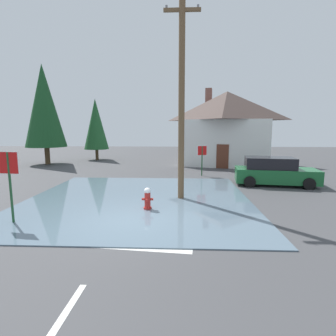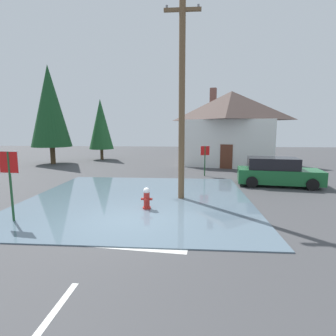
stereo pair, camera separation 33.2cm
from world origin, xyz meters
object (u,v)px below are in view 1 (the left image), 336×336
at_px(fire_hydrant, 147,199).
at_px(utility_pole, 182,98).
at_px(house, 226,127).
at_px(parked_car, 274,172).
at_px(stop_sign_near, 9,172).
at_px(stop_sign_far, 202,155).
at_px(pine_tree_tall_left, 44,106).
at_px(pine_tree_mid_left, 96,124).

bearing_deg(fire_hydrant, utility_pole, 52.80).
xyz_separation_m(house, parked_car, (1.17, -9.74, -2.69)).
xyz_separation_m(fire_hydrant, utility_pole, (1.36, 1.79, 4.17)).
relative_size(stop_sign_near, fire_hydrant, 2.74).
distance_m(stop_sign_near, stop_sign_far, 12.25).
xyz_separation_m(stop_sign_near, pine_tree_tall_left, (-6.49, 15.28, 3.49)).
height_order(stop_sign_far, pine_tree_tall_left, pine_tree_tall_left).
height_order(utility_pole, parked_car, utility_pole).
height_order(utility_pole, house, utility_pole).
bearing_deg(utility_pole, parked_car, 31.65).
bearing_deg(pine_tree_mid_left, stop_sign_far, -41.58).
relative_size(utility_pole, pine_tree_tall_left, 0.99).
distance_m(utility_pole, parked_car, 7.46).
bearing_deg(stop_sign_far, pine_tree_mid_left, 138.42).
xyz_separation_m(fire_hydrant, parked_car, (6.81, 5.15, 0.33)).
xyz_separation_m(house, pine_tree_tall_left, (-16.62, -1.35, 1.83)).
distance_m(stop_sign_far, pine_tree_mid_left, 14.01).
xyz_separation_m(house, pine_tree_mid_left, (-13.12, 2.35, 0.27)).
xyz_separation_m(stop_sign_near, house, (10.13, 16.63, 1.66)).
xyz_separation_m(fire_hydrant, pine_tree_tall_left, (-10.98, 13.54, 4.84)).
relative_size(fire_hydrant, pine_tree_mid_left, 0.14).
xyz_separation_m(utility_pole, house, (4.28, 13.10, -1.15)).
bearing_deg(parked_car, house, 96.84).
bearing_deg(pine_tree_mid_left, pine_tree_tall_left, -133.38).
relative_size(stop_sign_far, parked_car, 0.44).
xyz_separation_m(fire_hydrant, stop_sign_far, (2.86, 8.06, 1.03)).
bearing_deg(utility_pole, house, 71.91).
height_order(fire_hydrant, stop_sign_far, stop_sign_far).
relative_size(stop_sign_far, house, 0.22).
xyz_separation_m(stop_sign_far, pine_tree_mid_left, (-10.34, 9.17, 2.25)).
relative_size(fire_hydrant, house, 0.10).
relative_size(fire_hydrant, pine_tree_tall_left, 0.10).
relative_size(fire_hydrant, stop_sign_far, 0.44).
distance_m(utility_pole, pine_tree_mid_left, 17.82).
distance_m(house, parked_car, 10.18).
height_order(stop_sign_near, parked_car, stop_sign_near).
distance_m(fire_hydrant, house, 16.20).
distance_m(stop_sign_near, house, 19.54).
bearing_deg(pine_tree_tall_left, house, 4.66).
height_order(house, pine_tree_mid_left, house).
relative_size(stop_sign_far, pine_tree_mid_left, 0.33).
distance_m(parked_car, pine_tree_mid_left, 18.95).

